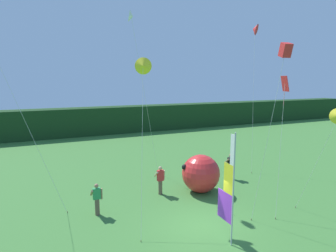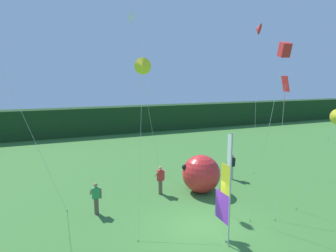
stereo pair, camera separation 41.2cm
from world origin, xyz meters
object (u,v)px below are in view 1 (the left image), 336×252
person_mid_field (160,179)px  person_far_left (97,198)px  banner_flag (229,190)px  person_near_banner (230,166)px  kite_red_diamond_1 (284,91)px  inflatable_balloon (201,173)px  kite_yellow_delta_0 (143,66)px  kite_white_delta_3 (131,17)px  kite_red_delta_4 (255,30)px  kite_red_box_6 (285,52)px

person_mid_field → person_far_left: size_ratio=1.04×
banner_flag → person_near_banner: banner_flag is taller
kite_red_diamond_1 → person_near_banner: bearing=86.8°
person_far_left → inflatable_balloon: (6.03, 0.50, 0.27)m
inflatable_balloon → kite_yellow_delta_0: size_ratio=0.30×
person_near_banner → kite_white_delta_3: 11.06m
person_far_left → kite_red_delta_4: kite_red_delta_4 is taller
person_mid_field → person_far_left: person_mid_field is taller
person_far_left → kite_red_box_6: kite_red_box_6 is taller
kite_red_diamond_1 → kite_red_delta_4: (4.02, 7.12, 4.21)m
person_mid_field → kite_yellow_delta_0: kite_yellow_delta_0 is taller
person_mid_field → kite_white_delta_3: kite_white_delta_3 is taller
person_near_banner → person_mid_field: bearing=-174.2°
person_far_left → kite_red_box_6: bearing=-30.4°
kite_white_delta_3 → kite_yellow_delta_0: bearing=-97.7°
kite_white_delta_3 → kite_red_box_6: bearing=-61.1°
person_far_left → inflatable_balloon: 6.05m
inflatable_balloon → person_mid_field: bearing=165.3°
person_near_banner → inflatable_balloon: size_ratio=0.75×
kite_red_diamond_1 → kite_red_delta_4: 9.20m
person_near_banner → person_far_left: (-8.91, -1.63, -0.06)m
banner_flag → person_mid_field: size_ratio=2.76×
inflatable_balloon → kite_yellow_delta_0: kite_yellow_delta_0 is taller
kite_yellow_delta_0 → person_near_banner: bearing=12.8°
inflatable_balloon → kite_red_delta_4: 11.84m
inflatable_balloon → kite_red_box_6: bearing=-76.8°
banner_flag → kite_yellow_delta_0: size_ratio=0.60×
person_near_banner → person_mid_field: size_ratio=1.02×
person_near_banner → kite_yellow_delta_0: size_ratio=0.22×
person_near_banner → person_mid_field: (-5.17, -0.53, -0.02)m
banner_flag → kite_white_delta_3: size_ratio=0.43×
person_mid_field → kite_red_delta_4: size_ratio=0.15×
person_near_banner → kite_yellow_delta_0: 9.06m
inflatable_balloon → kite_red_delta_4: size_ratio=0.21×
banner_flag → kite_yellow_delta_0: (-1.92, 4.58, 4.94)m
inflatable_balloon → kite_red_delta_4: kite_red_delta_4 is taller
banner_flag → kite_red_box_6: (2.72, 0.23, 5.43)m
person_near_banner → kite_red_diamond_1: (-0.25, -4.41, 5.01)m
kite_white_delta_3 → kite_red_box_6: kite_white_delta_3 is taller
person_far_left → kite_red_diamond_1: 10.42m
banner_flag → kite_red_delta_4: (8.28, 8.75, 7.94)m
person_mid_field → banner_flag: bearing=-83.2°
person_mid_field → inflatable_balloon: 2.37m
kite_yellow_delta_0 → kite_white_delta_3: kite_white_delta_3 is taller
person_far_left → kite_yellow_delta_0: bearing=3.9°
banner_flag → kite_white_delta_3: kite_white_delta_3 is taller
person_near_banner → kite_red_delta_4: bearing=35.7°
banner_flag → kite_red_box_6: size_ratio=0.57×
inflatable_balloon → kite_red_box_6: kite_red_box_6 is taller
kite_white_delta_3 → kite_red_diamond_1: bearing=-47.2°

